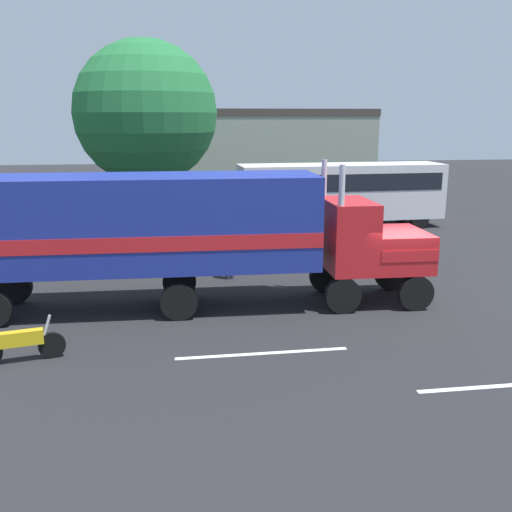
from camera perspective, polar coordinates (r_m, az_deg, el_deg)
name	(u,v)px	position (r m, az deg, el deg)	size (l,w,h in m)	color
ground_plane	(394,302)	(19.33, 13.41, -4.45)	(120.00, 120.00, 0.00)	#232326
lane_stripe_near	(262,354)	(14.88, 0.64, -9.56)	(4.40, 0.16, 0.01)	silver
lane_stripe_mid	(511,385)	(14.43, 23.76, -11.55)	(4.40, 0.16, 0.01)	silver
semi_truck	(181,229)	(17.83, -7.38, 2.68)	(14.24, 2.98, 4.50)	red
person_bystander	(229,255)	(21.32, -2.67, 0.08)	(0.38, 0.48, 1.63)	#2D3347
parked_bus	(341,189)	(31.73, 8.35, 6.52)	(11.08, 2.95, 3.40)	silver
motorcycle	(20,343)	(15.35, -22.13, -7.95)	(2.08, 0.54, 1.12)	black
tree_left	(146,113)	(28.30, -10.80, 13.64)	(6.68, 6.68, 9.38)	brown
building_backdrop	(270,150)	(44.44, 1.41, 10.37)	(15.08, 6.52, 6.41)	gray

